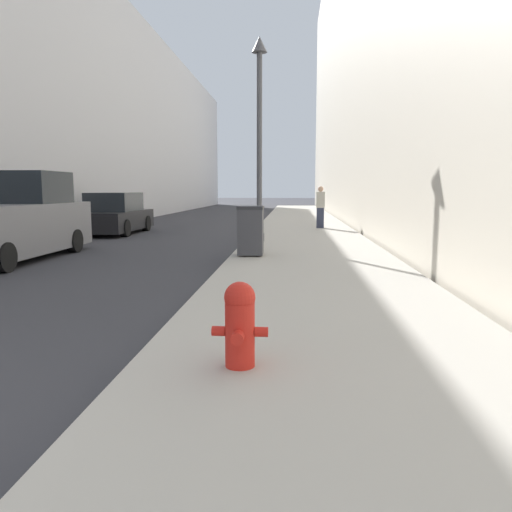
{
  "coord_description": "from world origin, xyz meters",
  "views": [
    {
      "loc": [
        4.78,
        -2.08,
        1.73
      ],
      "look_at": [
        3.18,
        19.87,
        -1.21
      ],
      "focal_mm": 35.0,
      "sensor_mm": 36.0,
      "label": 1
    }
  ],
  "objects": [
    {
      "name": "sidewalk_right",
      "position": [
        5.27,
        18.0,
        0.07
      ],
      "size": [
        3.97,
        60.0,
        0.13
      ],
      "color": "#ADA89E",
      "rests_on": "ground"
    },
    {
      "name": "building_left_glass",
      "position": [
        -9.92,
        26.0,
        5.8
      ],
      "size": [
        12.0,
        60.0,
        11.59
      ],
      "color": "#BCBCC1",
      "rests_on": "ground"
    },
    {
      "name": "building_right_stone",
      "position": [
        13.35,
        26.0,
        9.96
      ],
      "size": [
        12.0,
        60.0,
        19.92
      ],
      "color": "beige",
      "rests_on": "ground"
    },
    {
      "name": "fire_hydrant",
      "position": [
        4.32,
        2.27,
        0.54
      ],
      "size": [
        0.51,
        0.4,
        0.78
      ],
      "color": "red",
      "rests_on": "sidewalk_right"
    },
    {
      "name": "trash_bin",
      "position": [
        3.78,
        9.93,
        0.75
      ],
      "size": [
        0.62,
        0.66,
        1.2
      ],
      "color": "#3D3D42",
      "rests_on": "sidewalk_right"
    },
    {
      "name": "lamppost",
      "position": [
        3.77,
        13.29,
        3.79
      ],
      "size": [
        0.46,
        0.46,
        6.08
      ],
      "color": "#4C4C51",
      "rests_on": "sidewalk_right"
    },
    {
      "name": "pickup_truck",
      "position": [
        -2.19,
        9.68,
        0.93
      ],
      "size": [
        2.17,
        5.49,
        2.19
      ],
      "color": "slate",
      "rests_on": "ground"
    },
    {
      "name": "parked_sedan_near",
      "position": [
        -2.18,
        17.09,
        0.73
      ],
      "size": [
        1.93,
        4.46,
        1.6
      ],
      "color": "black",
      "rests_on": "ground"
    },
    {
      "name": "pedestrian_on_sidewalk",
      "position": [
        5.94,
        18.85,
        1.0
      ],
      "size": [
        0.35,
        0.23,
        1.73
      ],
      "color": "#2D3347",
      "rests_on": "sidewalk_right"
    }
  ]
}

